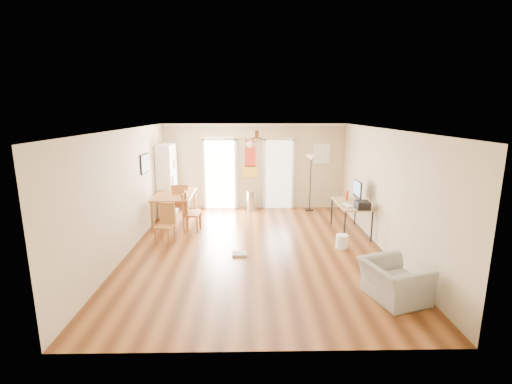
{
  "coord_description": "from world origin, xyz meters",
  "views": [
    {
      "loc": [
        -0.15,
        -7.54,
        2.96
      ],
      "look_at": [
        0.0,
        0.6,
        1.15
      ],
      "focal_mm": 25.57,
      "sensor_mm": 36.0,
      "label": 1
    }
  ],
  "objects_px": {
    "bookshelf": "(167,180)",
    "trash_can": "(251,201)",
    "dining_chair_right_a": "(193,210)",
    "printer": "(362,205)",
    "dining_chair_near": "(164,224)",
    "dining_chair_far": "(181,203)",
    "torchiere_lamp": "(310,183)",
    "wastebasket_a": "(342,241)",
    "dining_table": "(175,208)",
    "computer_desk": "(350,218)",
    "dining_chair_right_b": "(192,212)",
    "armchair": "(394,281)"
  },
  "relations": [
    {
      "from": "dining_chair_near",
      "to": "dining_chair_far",
      "type": "relative_size",
      "value": 0.87
    },
    {
      "from": "torchiere_lamp",
      "to": "printer",
      "type": "distance_m",
      "value": 2.73
    },
    {
      "from": "trash_can",
      "to": "computer_desk",
      "type": "relative_size",
      "value": 0.42
    },
    {
      "from": "dining_chair_far",
      "to": "torchiere_lamp",
      "type": "relative_size",
      "value": 0.62
    },
    {
      "from": "dining_chair_far",
      "to": "torchiere_lamp",
      "type": "height_order",
      "value": "torchiere_lamp"
    },
    {
      "from": "dining_chair_near",
      "to": "computer_desk",
      "type": "xyz_separation_m",
      "value": [
        4.43,
        0.69,
        -0.08
      ]
    },
    {
      "from": "dining_table",
      "to": "armchair",
      "type": "distance_m",
      "value": 5.99
    },
    {
      "from": "dining_chair_right_b",
      "to": "dining_chair_near",
      "type": "relative_size",
      "value": 1.04
    },
    {
      "from": "dining_table",
      "to": "printer",
      "type": "height_order",
      "value": "printer"
    },
    {
      "from": "dining_chair_far",
      "to": "trash_can",
      "type": "relative_size",
      "value": 1.76
    },
    {
      "from": "dining_chair_near",
      "to": "torchiere_lamp",
      "type": "relative_size",
      "value": 0.54
    },
    {
      "from": "printer",
      "to": "armchair",
      "type": "distance_m",
      "value": 2.82
    },
    {
      "from": "dining_chair_right_a",
      "to": "trash_can",
      "type": "xyz_separation_m",
      "value": [
        1.5,
        1.69,
        -0.18
      ]
    },
    {
      "from": "dining_chair_right_a",
      "to": "dining_chair_near",
      "type": "bearing_deg",
      "value": 145.65
    },
    {
      "from": "dining_chair_right_a",
      "to": "wastebasket_a",
      "type": "bearing_deg",
      "value": -124.53
    },
    {
      "from": "dining_table",
      "to": "dining_chair_far",
      "type": "bearing_deg",
      "value": 48.9
    },
    {
      "from": "dining_chair_near",
      "to": "trash_can",
      "type": "xyz_separation_m",
      "value": [
        1.98,
        2.82,
        -0.16
      ]
    },
    {
      "from": "dining_table",
      "to": "computer_desk",
      "type": "relative_size",
      "value": 1.15
    },
    {
      "from": "bookshelf",
      "to": "trash_can",
      "type": "distance_m",
      "value": 2.56
    },
    {
      "from": "wastebasket_a",
      "to": "bookshelf",
      "type": "bearing_deg",
      "value": 147.57
    },
    {
      "from": "armchair",
      "to": "computer_desk",
      "type": "bearing_deg",
      "value": -19.59
    },
    {
      "from": "dining_chair_near",
      "to": "torchiere_lamp",
      "type": "bearing_deg",
      "value": 50.33
    },
    {
      "from": "dining_chair_right_a",
      "to": "computer_desk",
      "type": "height_order",
      "value": "dining_chair_right_a"
    },
    {
      "from": "trash_can",
      "to": "dining_chair_near",
      "type": "bearing_deg",
      "value": -125.11
    },
    {
      "from": "dining_table",
      "to": "armchair",
      "type": "relative_size",
      "value": 1.71
    },
    {
      "from": "bookshelf",
      "to": "torchiere_lamp",
      "type": "relative_size",
      "value": 1.2
    },
    {
      "from": "dining_chair_near",
      "to": "printer",
      "type": "height_order",
      "value": "printer"
    },
    {
      "from": "trash_can",
      "to": "wastebasket_a",
      "type": "relative_size",
      "value": 1.99
    },
    {
      "from": "dining_chair_near",
      "to": "wastebasket_a",
      "type": "height_order",
      "value": "dining_chair_near"
    },
    {
      "from": "dining_chair_right_a",
      "to": "printer",
      "type": "xyz_separation_m",
      "value": [
        4.05,
        -0.98,
        0.36
      ]
    },
    {
      "from": "computer_desk",
      "to": "wastebasket_a",
      "type": "distance_m",
      "value": 1.16
    },
    {
      "from": "dining_chair_right_a",
      "to": "dining_chair_right_b",
      "type": "distance_m",
      "value": 0.2
    },
    {
      "from": "dining_chair_right_b",
      "to": "wastebasket_a",
      "type": "relative_size",
      "value": 3.18
    },
    {
      "from": "trash_can",
      "to": "computer_desk",
      "type": "bearing_deg",
      "value": -41.15
    },
    {
      "from": "dining_table",
      "to": "computer_desk",
      "type": "height_order",
      "value": "dining_table"
    },
    {
      "from": "dining_chair_far",
      "to": "computer_desk",
      "type": "xyz_separation_m",
      "value": [
        4.36,
        -1.03,
        -0.15
      ]
    },
    {
      "from": "computer_desk",
      "to": "printer",
      "type": "distance_m",
      "value": 0.72
    },
    {
      "from": "bookshelf",
      "to": "dining_chair_right_a",
      "type": "bearing_deg",
      "value": -35.12
    },
    {
      "from": "dining_chair_right_b",
      "to": "dining_chair_far",
      "type": "relative_size",
      "value": 0.91
    },
    {
      "from": "printer",
      "to": "trash_can",
      "type": "bearing_deg",
      "value": 133.43
    },
    {
      "from": "dining_chair_right_b",
      "to": "trash_can",
      "type": "distance_m",
      "value": 2.42
    },
    {
      "from": "dining_table",
      "to": "trash_can",
      "type": "relative_size",
      "value": 2.73
    },
    {
      "from": "torchiere_lamp",
      "to": "dining_chair_right_b",
      "type": "bearing_deg",
      "value": -150.66
    },
    {
      "from": "dining_chair_near",
      "to": "trash_can",
      "type": "relative_size",
      "value": 1.53
    },
    {
      "from": "bookshelf",
      "to": "computer_desk",
      "type": "distance_m",
      "value": 5.22
    },
    {
      "from": "dining_chair_near",
      "to": "computer_desk",
      "type": "height_order",
      "value": "dining_chair_near"
    },
    {
      "from": "bookshelf",
      "to": "computer_desk",
      "type": "height_order",
      "value": "bookshelf"
    },
    {
      "from": "dining_table",
      "to": "wastebasket_a",
      "type": "distance_m",
      "value": 4.48
    },
    {
      "from": "dining_chair_right_a",
      "to": "wastebasket_a",
      "type": "distance_m",
      "value": 3.8
    },
    {
      "from": "torchiere_lamp",
      "to": "wastebasket_a",
      "type": "relative_size",
      "value": 5.66
    }
  ]
}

